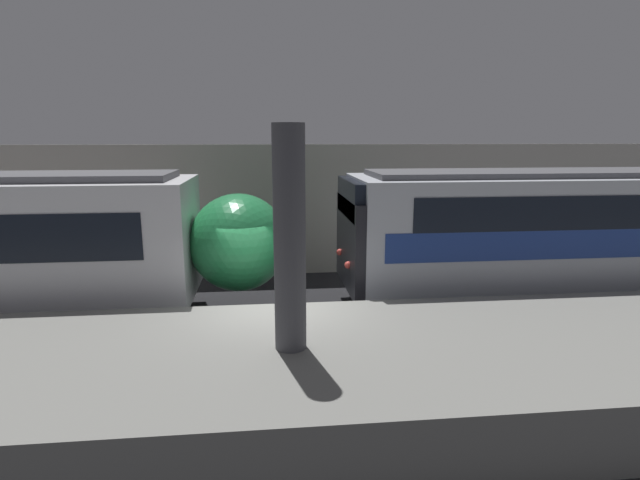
% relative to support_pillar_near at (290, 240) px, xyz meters
% --- Properties ---
extents(ground_plane, '(120.00, 120.00, 0.00)m').
position_rel_support_pillar_near_xyz_m(ground_plane, '(-0.23, 2.24, -2.89)').
color(ground_plane, black).
extents(platform, '(40.00, 4.59, 1.07)m').
position_rel_support_pillar_near_xyz_m(platform, '(-0.23, -0.05, -2.36)').
color(platform, slate).
rests_on(platform, ground).
extents(station_rear_barrier, '(50.00, 0.15, 4.26)m').
position_rel_support_pillar_near_xyz_m(station_rear_barrier, '(-0.23, 8.46, -0.76)').
color(station_rear_barrier, '#9E998E').
rests_on(station_rear_barrier, ground).
extents(support_pillar_near, '(0.52, 0.52, 3.65)m').
position_rel_support_pillar_near_xyz_m(support_pillar_near, '(0.00, 0.00, 0.00)').
color(support_pillar_near, '#47474C').
rests_on(support_pillar_near, platform).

